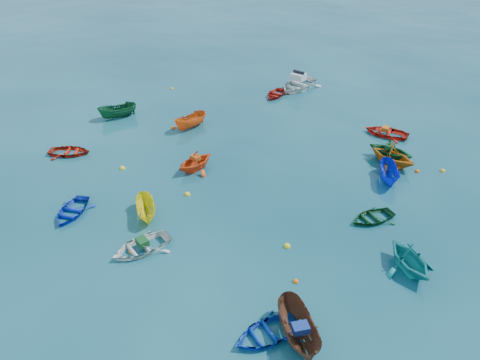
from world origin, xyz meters
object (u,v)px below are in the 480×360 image
(dinghy_white_near, at_px, (142,250))
(dinghy_blue_se, at_px, (266,336))
(motorboat_white, at_px, (298,88))
(dinghy_blue_sw, at_px, (72,214))

(dinghy_white_near, height_order, dinghy_blue_se, dinghy_white_near)
(dinghy_blue_se, xyz_separation_m, motorboat_white, (-6.18, 27.91, 0.00))
(dinghy_white_near, relative_size, dinghy_blue_se, 1.06)
(dinghy_white_near, distance_m, dinghy_blue_se, 8.27)
(dinghy_blue_sw, distance_m, dinghy_white_near, 5.54)
(dinghy_blue_sw, distance_m, dinghy_blue_se, 13.78)
(dinghy_blue_se, height_order, motorboat_white, motorboat_white)
(dinghy_blue_sw, xyz_separation_m, dinghy_white_near, (5.39, -1.27, 0.00))
(dinghy_blue_sw, height_order, motorboat_white, motorboat_white)
(dinghy_white_near, bearing_deg, dinghy_blue_sw, -161.16)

